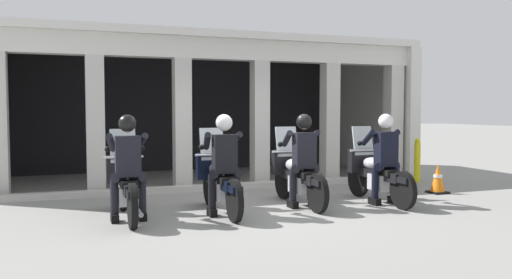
% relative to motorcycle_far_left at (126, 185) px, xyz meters
% --- Properties ---
extents(ground_plane, '(80.00, 80.00, 0.00)m').
position_rel_motorcycle_far_left_xyz_m(ground_plane, '(2.18, 3.14, -0.50)').
color(ground_plane, gray).
extents(station_building, '(9.81, 3.94, 3.32)m').
position_rel_motorcycle_far_left_xyz_m(station_building, '(2.29, 4.54, 1.56)').
color(station_building, black).
rests_on(station_building, ground).
extents(kerb_strip, '(9.31, 0.24, 0.12)m').
position_rel_motorcycle_far_left_xyz_m(kerb_strip, '(2.29, 2.13, -0.44)').
color(kerb_strip, '#B7B5AD').
rests_on(kerb_strip, ground).
extents(motorcycle_far_left, '(0.62, 2.04, 1.35)m').
position_rel_motorcycle_far_left_xyz_m(motorcycle_far_left, '(0.00, 0.00, 0.00)').
color(motorcycle_far_left, black).
rests_on(motorcycle_far_left, ground).
extents(police_officer_far_left, '(0.63, 0.61, 1.58)m').
position_rel_motorcycle_far_left_xyz_m(police_officer_far_left, '(-0.00, -0.28, 0.44)').
color(police_officer_far_left, black).
rests_on(police_officer_far_left, ground).
extents(motorcycle_center_left, '(0.62, 2.04, 1.35)m').
position_rel_motorcycle_far_left_xyz_m(motorcycle_center_left, '(1.46, -0.08, 0.00)').
color(motorcycle_center_left, black).
rests_on(motorcycle_center_left, ground).
extents(police_officer_center_left, '(0.63, 0.61, 1.58)m').
position_rel_motorcycle_far_left_xyz_m(police_officer_center_left, '(1.45, -0.36, 0.44)').
color(police_officer_center_left, black).
rests_on(police_officer_center_left, ground).
extents(motorcycle_center_right, '(0.62, 2.04, 1.35)m').
position_rel_motorcycle_far_left_xyz_m(motorcycle_center_right, '(2.91, 0.11, 0.00)').
color(motorcycle_center_right, black).
rests_on(motorcycle_center_right, ground).
extents(police_officer_center_right, '(0.63, 0.61, 1.58)m').
position_rel_motorcycle_far_left_xyz_m(police_officer_center_right, '(2.91, -0.17, 0.44)').
color(police_officer_center_right, black).
rests_on(police_officer_center_right, ground).
extents(motorcycle_far_right, '(0.62, 2.04, 1.35)m').
position_rel_motorcycle_far_left_xyz_m(motorcycle_far_right, '(4.37, -0.12, 0.00)').
color(motorcycle_far_right, black).
rests_on(motorcycle_far_right, ground).
extents(police_officer_far_right, '(0.63, 0.61, 1.58)m').
position_rel_motorcycle_far_left_xyz_m(police_officer_far_right, '(4.37, -0.40, 0.44)').
color(police_officer_far_right, black).
rests_on(police_officer_far_right, ground).
extents(traffic_cone_flank, '(0.34, 0.34, 0.59)m').
position_rel_motorcycle_far_left_xyz_m(traffic_cone_flank, '(6.04, 0.24, -0.21)').
color(traffic_cone_flank, black).
rests_on(traffic_cone_flank, ground).
extents(bollard_kerbside, '(0.14, 0.14, 1.01)m').
position_rel_motorcycle_far_left_xyz_m(bollard_kerbside, '(6.65, 1.68, -0.00)').
color(bollard_kerbside, yellow).
rests_on(bollard_kerbside, ground).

